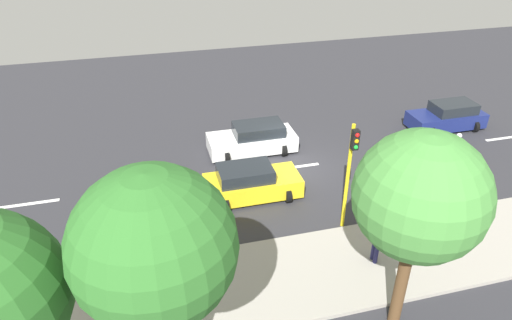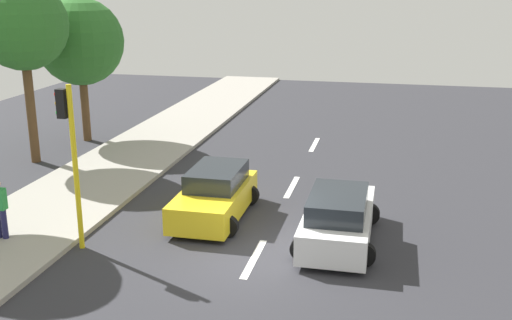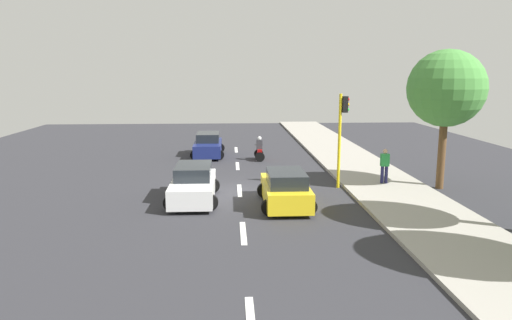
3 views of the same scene
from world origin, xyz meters
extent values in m
cube|color=#2D2D33|center=(0.00, 0.00, -0.05)|extent=(40.00, 60.00, 0.10)
cube|color=#9E998E|center=(7.00, 0.00, 0.07)|extent=(4.00, 60.00, 0.15)
cube|color=white|center=(0.00, -12.00, 0.01)|extent=(0.20, 2.40, 0.01)
cube|color=white|center=(0.00, -6.00, 0.01)|extent=(0.20, 2.40, 0.01)
cube|color=white|center=(0.00, 0.00, 0.01)|extent=(0.20, 2.40, 0.01)
cube|color=white|center=(-2.03, -1.67, 0.56)|extent=(1.79, 4.41, 0.80)
cube|color=#1E2328|center=(-2.03, -1.31, 1.24)|extent=(1.51, 2.47, 0.56)
cylinder|color=black|center=(-1.24, -3.12, 0.32)|extent=(0.64, 0.22, 0.64)
cylinder|color=black|center=(-2.81, -3.12, 0.32)|extent=(0.64, 0.22, 0.64)
cylinder|color=black|center=(-1.24, -0.21, 0.32)|extent=(0.64, 0.22, 0.64)
cylinder|color=black|center=(-2.81, -0.21, 0.32)|extent=(0.64, 0.22, 0.64)
cube|color=yellow|center=(1.85, -2.61, 0.56)|extent=(1.78, 4.11, 0.80)
cube|color=#1E2328|center=(1.85, -2.94, 1.24)|extent=(1.49, 2.30, 0.56)
cylinder|color=black|center=(1.07, -1.25, 0.32)|extent=(0.64, 0.22, 0.64)
cylinder|color=black|center=(2.63, -1.25, 0.32)|extent=(0.64, 0.22, 0.64)
cylinder|color=black|center=(1.07, -3.96, 0.32)|extent=(0.64, 0.22, 0.64)
cylinder|color=black|center=(2.63, -3.96, 0.32)|extent=(0.64, 0.22, 0.64)
cylinder|color=#1E1E4C|center=(6.95, 0.53, 0.57)|extent=(0.16, 0.16, 0.85)
cylinder|color=yellow|center=(4.75, 0.35, 2.25)|extent=(0.14, 0.14, 4.50)
cube|color=black|center=(4.97, 0.35, 4.00)|extent=(0.24, 0.24, 0.76)
sphere|color=red|center=(5.09, 0.35, 4.24)|extent=(0.16, 0.16, 0.16)
sphere|color=#F2A50C|center=(5.09, 0.35, 4.00)|extent=(0.16, 0.16, 0.16)
sphere|color=green|center=(5.09, 0.35, 3.76)|extent=(0.16, 0.16, 0.16)
cylinder|color=brown|center=(10.61, -6.88, 2.10)|extent=(0.36, 0.36, 4.20)
sphere|color=#2D6B28|center=(10.61, -6.88, 5.41)|extent=(3.46, 3.46, 3.46)
cylinder|color=brown|center=(10.24, -10.52, 1.56)|extent=(0.36, 0.36, 3.13)
sphere|color=#2D6B28|center=(10.24, -10.52, 4.47)|extent=(3.83, 3.83, 3.83)
camera|label=1|loc=(18.01, -6.69, 11.60)|focal=32.36mm
camera|label=2|loc=(-3.33, 14.46, 7.04)|focal=43.32mm
camera|label=3|loc=(-0.42, -21.77, 5.48)|focal=33.47mm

